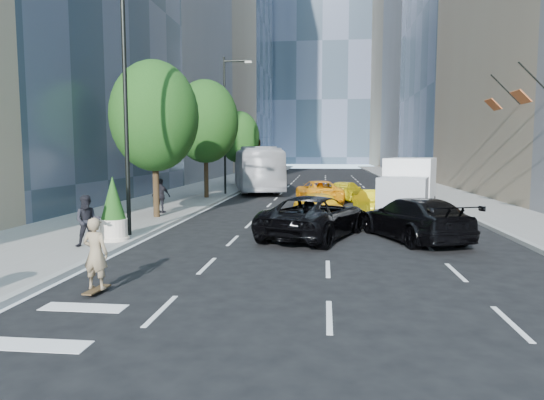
# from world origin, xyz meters

# --- Properties ---
(ground) EXTENTS (160.00, 160.00, 0.00)m
(ground) POSITION_xyz_m (0.00, 0.00, 0.00)
(ground) COLOR black
(ground) RESTS_ON ground
(sidewalk_left) EXTENTS (6.00, 120.00, 0.15)m
(sidewalk_left) POSITION_xyz_m (-9.00, 30.00, 0.07)
(sidewalk_left) COLOR slate
(sidewalk_left) RESTS_ON ground
(sidewalk_right) EXTENTS (4.00, 120.00, 0.15)m
(sidewalk_right) POSITION_xyz_m (10.00, 30.00, 0.07)
(sidewalk_right) COLOR slate
(sidewalk_right) RESTS_ON ground
(tower_left_end) EXTENTS (20.00, 28.00, 60.00)m
(tower_left_end) POSITION_xyz_m (-22.00, 92.00, 30.00)
(tower_left_end) COLOR #2E3B48
(tower_left_end) RESTS_ON ground
(tower_right_far) EXTENTS (20.00, 24.00, 50.00)m
(tower_right_far) POSITION_xyz_m (22.00, 98.00, 25.00)
(tower_right_far) COLOR gray
(tower_right_far) RESTS_ON ground
(lamp_near) EXTENTS (2.13, 0.22, 10.00)m
(lamp_near) POSITION_xyz_m (-6.32, 4.00, 5.81)
(lamp_near) COLOR black
(lamp_near) RESTS_ON sidewalk_left
(lamp_far) EXTENTS (2.13, 0.22, 10.00)m
(lamp_far) POSITION_xyz_m (-6.32, 22.00, 5.81)
(lamp_far) COLOR black
(lamp_far) RESTS_ON sidewalk_left
(tree_near) EXTENTS (4.20, 4.20, 7.46)m
(tree_near) POSITION_xyz_m (-7.20, 9.00, 4.97)
(tree_near) COLOR black
(tree_near) RESTS_ON sidewalk_left
(tree_mid) EXTENTS (4.50, 4.50, 7.99)m
(tree_mid) POSITION_xyz_m (-7.20, 19.00, 5.32)
(tree_mid) COLOR black
(tree_mid) RESTS_ON sidewalk_left
(tree_far) EXTENTS (3.90, 3.90, 6.92)m
(tree_far) POSITION_xyz_m (-7.20, 32.00, 4.62)
(tree_far) COLOR black
(tree_far) RESTS_ON sidewalk_left
(traffic_signal) EXTENTS (2.48, 0.53, 5.20)m
(traffic_signal) POSITION_xyz_m (-6.40, 40.00, 4.23)
(traffic_signal) COLOR black
(traffic_signal) RESTS_ON sidewalk_left
(facade_flags) EXTENTS (1.85, 13.30, 2.05)m
(facade_flags) POSITION_xyz_m (10.64, 10.00, 6.18)
(facade_flags) COLOR black
(facade_flags) RESTS_ON ground
(skateboarder) EXTENTS (0.66, 0.47, 1.69)m
(skateboarder) POSITION_xyz_m (-4.39, -3.00, 0.84)
(skateboarder) COLOR #7F6C4F
(skateboarder) RESTS_ON ground
(black_sedan_lincoln) EXTENTS (4.54, 6.44, 1.63)m
(black_sedan_lincoln) POSITION_xyz_m (0.50, 5.00, 0.82)
(black_sedan_lincoln) COLOR black
(black_sedan_lincoln) RESTS_ON ground
(black_sedan_mercedes) EXTENTS (4.08, 6.01, 1.62)m
(black_sedan_mercedes) POSITION_xyz_m (4.20, 4.87, 0.81)
(black_sedan_mercedes) COLOR black
(black_sedan_mercedes) RESTS_ON ground
(taxi_a) EXTENTS (2.82, 4.29, 1.36)m
(taxi_a) POSITION_xyz_m (0.50, 10.35, 0.68)
(taxi_a) COLOR yellow
(taxi_a) RESTS_ON ground
(taxi_b) EXTENTS (1.99, 4.03, 1.27)m
(taxi_b) POSITION_xyz_m (3.52, 13.02, 0.64)
(taxi_b) COLOR yellow
(taxi_b) RESTS_ON ground
(taxi_c) EXTENTS (3.46, 5.54, 1.43)m
(taxi_c) POSITION_xyz_m (0.50, 18.00, 0.71)
(taxi_c) COLOR #FF9F0D
(taxi_c) RESTS_ON ground
(taxi_d) EXTENTS (3.15, 4.76, 1.28)m
(taxi_d) POSITION_xyz_m (2.32, 19.32, 0.64)
(taxi_d) COLOR yellow
(taxi_d) RESTS_ON ground
(city_bus) EXTENTS (6.01, 13.62, 3.69)m
(city_bus) POSITION_xyz_m (-4.80, 26.84, 1.85)
(city_bus) COLOR #B9BBC0
(city_bus) RESTS_ON ground
(box_truck) EXTENTS (3.85, 6.57, 2.97)m
(box_truck) POSITION_xyz_m (5.08, 11.27, 1.51)
(box_truck) COLOR white
(box_truck) RESTS_ON ground
(pedestrian_a) EXTENTS (1.02, 0.92, 1.73)m
(pedestrian_a) POSITION_xyz_m (-6.93, 1.61, 1.02)
(pedestrian_a) COLOR black
(pedestrian_a) RESTS_ON sidewalk_left
(pedestrian_b) EXTENTS (1.11, 0.64, 1.77)m
(pedestrian_b) POSITION_xyz_m (-7.45, 10.39, 1.03)
(pedestrian_b) COLOR black
(pedestrian_b) RESTS_ON sidewalk_left
(planter_shrub) EXTENTS (0.96, 0.96, 2.30)m
(planter_shrub) POSITION_xyz_m (-6.60, 2.87, 1.24)
(planter_shrub) COLOR beige
(planter_shrub) RESTS_ON sidewalk_left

